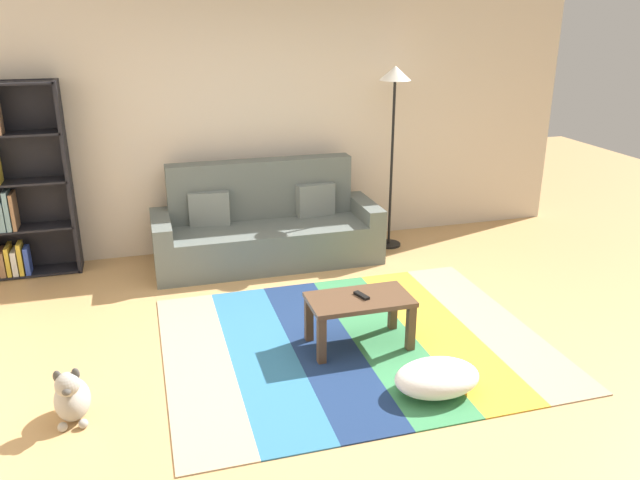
{
  "coord_description": "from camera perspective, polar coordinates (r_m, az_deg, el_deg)",
  "views": [
    {
      "loc": [
        -1.31,
        -3.98,
        2.44
      ],
      "look_at": [
        0.04,
        0.72,
        0.65
      ],
      "focal_mm": 35.45,
      "sensor_mm": 36.0,
      "label": 1
    }
  ],
  "objects": [
    {
      "name": "back_wall",
      "position": [
        6.75,
        -4.74,
        10.73
      ],
      "size": [
        6.8,
        0.1,
        2.7
      ],
      "primitive_type": "cube",
      "color": "beige",
      "rests_on": "ground_plane"
    },
    {
      "name": "tv_remote",
      "position": [
        4.78,
        3.77,
        -5.01
      ],
      "size": [
        0.09,
        0.16,
        0.02
      ],
      "primitive_type": "cube",
      "rotation": [
        0.0,
        0.0,
        0.31
      ],
      "color": "black",
      "rests_on": "coffee_table"
    },
    {
      "name": "standing_lamp",
      "position": [
        6.6,
        6.72,
        12.61
      ],
      "size": [
        0.32,
        0.32,
        1.91
      ],
      "color": "black",
      "rests_on": "ground_plane"
    },
    {
      "name": "couch",
      "position": [
        6.47,
        -4.88,
        1.03
      ],
      "size": [
        2.26,
        0.8,
        1.0
      ],
      "color": "#59605B",
      "rests_on": "ground_plane"
    },
    {
      "name": "bookshelf",
      "position": [
        6.59,
        -26.42,
        4.39
      ],
      "size": [
        0.9,
        0.28,
        1.85
      ],
      "color": "black",
      "rests_on": "ground_plane"
    },
    {
      "name": "dog",
      "position": [
        4.36,
        -21.52,
        -13.06
      ],
      "size": [
        0.22,
        0.35,
        0.4
      ],
      "color": "#9E998E",
      "rests_on": "ground_plane"
    },
    {
      "name": "coffee_table",
      "position": [
        4.8,
        3.58,
        -6.03
      ],
      "size": [
        0.78,
        0.43,
        0.4
      ],
      "color": "#513826",
      "rests_on": "rug"
    },
    {
      "name": "rug",
      "position": [
        4.99,
        3.06,
        -9.16
      ],
      "size": [
        2.89,
        2.33,
        0.01
      ],
      "color": "tan",
      "rests_on": "ground_plane"
    },
    {
      "name": "pouf",
      "position": [
        4.4,
        10.51,
        -12.13
      ],
      "size": [
        0.59,
        0.41,
        0.22
      ],
      "primitive_type": "ellipsoid",
      "color": "white",
      "rests_on": "rug"
    },
    {
      "name": "ground_plane",
      "position": [
        4.85,
        1.91,
        -10.13
      ],
      "size": [
        14.0,
        14.0,
        0.0
      ],
      "primitive_type": "plane",
      "color": "tan"
    }
  ]
}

